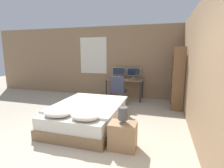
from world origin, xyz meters
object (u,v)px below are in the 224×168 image
at_px(monitor_right, 134,72).
at_px(desk, 125,82).
at_px(nightstand, 123,136).
at_px(bedside_lamp, 123,114).
at_px(office_chair, 118,93).
at_px(computer_mouse, 131,80).
at_px(bed, 87,115).
at_px(keyboard, 123,80).
at_px(monitor_left, 119,72).
at_px(bookshelf, 178,75).

bearing_deg(monitor_right, desk, -139.89).
height_order(nightstand, bedside_lamp, bedside_lamp).
bearing_deg(office_chair, computer_mouse, 59.34).
distance_m(desk, computer_mouse, 0.37).
relative_size(bed, keyboard, 5.89).
height_order(bed, office_chair, office_chair).
relative_size(nightstand, keyboard, 1.38).
relative_size(monitor_right, office_chair, 0.52).
xyz_separation_m(keyboard, computer_mouse, (0.27, 0.00, 0.01)).
xyz_separation_m(desk, keyboard, (0.00, -0.24, 0.10)).
relative_size(bedside_lamp, monitor_left, 0.58).
bearing_deg(monitor_right, computer_mouse, -91.95).
xyz_separation_m(monitor_right, office_chair, (-0.33, -1.00, -0.59)).
bearing_deg(desk, nightstand, -78.14).
distance_m(nightstand, bedside_lamp, 0.41).
height_order(bedside_lamp, bookshelf, bookshelf).
bearing_deg(bookshelf, monitor_left, 157.91).
height_order(nightstand, office_chair, office_chair).
relative_size(bedside_lamp, monitor_right, 0.58).
height_order(monitor_right, office_chair, monitor_right).
relative_size(desk, office_chair, 1.37).
bearing_deg(monitor_left, keyboard, -59.13).
xyz_separation_m(desk, office_chair, (-0.04, -0.76, -0.27)).
xyz_separation_m(monitor_left, keyboard, (0.28, -0.47, -0.22)).
distance_m(bedside_lamp, desk, 3.40).
distance_m(desk, keyboard, 0.26).
xyz_separation_m(nightstand, desk, (-0.70, 3.33, 0.42)).
bearing_deg(bedside_lamp, monitor_left, 105.40).
relative_size(bed, bookshelf, 1.11).
xyz_separation_m(monitor_left, computer_mouse, (0.55, -0.47, -0.21)).
bearing_deg(computer_mouse, office_chair, -120.66).
xyz_separation_m(bed, bookshelf, (2.11, 1.95, 0.77)).
height_order(keyboard, bookshelf, bookshelf).
xyz_separation_m(nightstand, computer_mouse, (-0.43, 3.09, 0.54)).
distance_m(bed, bookshelf, 2.98).
distance_m(monitor_right, office_chair, 1.20).
bearing_deg(office_chair, nightstand, -73.90).
bearing_deg(bed, bedside_lamp, -36.91).
xyz_separation_m(bedside_lamp, office_chair, (-0.74, 2.57, -0.26)).
bearing_deg(keyboard, bed, -98.39).
relative_size(bed, computer_mouse, 29.81).
xyz_separation_m(desk, monitor_left, (-0.28, 0.24, 0.32)).
height_order(bed, monitor_right, monitor_right).
relative_size(nightstand, office_chair, 0.50).
bearing_deg(bedside_lamp, computer_mouse, 97.94).
bearing_deg(bed, bookshelf, 42.73).
bearing_deg(bookshelf, bedside_lamp, -111.44).
bearing_deg(nightstand, office_chair, 106.10).
distance_m(bed, office_chair, 1.82).
relative_size(bed, nightstand, 4.28).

